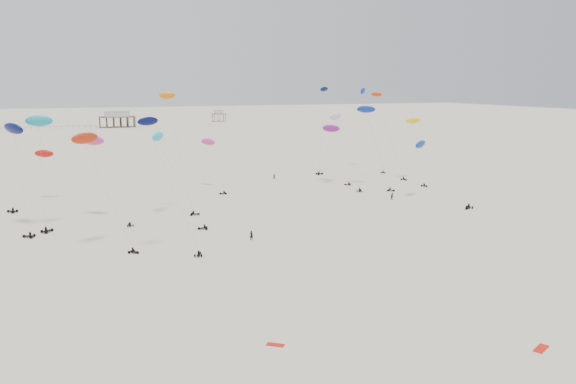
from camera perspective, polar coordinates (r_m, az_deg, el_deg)
name	(u,v)px	position (r m, az deg, el deg)	size (l,w,h in m)	color
ground_plane	(178,156)	(207.31, -11.11, 3.60)	(900.00, 900.00, 0.00)	beige
pavilion_main	(117,120)	(354.29, -16.97, 7.00)	(21.00, 13.00, 9.80)	brown
pavilion_small	(219,116)	(394.92, -7.03, 7.64)	(9.00, 7.00, 8.00)	brown
pier_fence	(22,128)	(354.72, -25.37, 5.86)	(80.20, 0.20, 1.50)	black
rig_0	(415,131)	(155.57, 12.78, 6.03)	(7.10, 14.69, 19.50)	black
rig_1	(166,167)	(86.61, -12.33, 2.50)	(8.84, 7.61, 21.26)	black
rig_2	(211,151)	(141.47, -7.85, 4.19)	(3.97, 14.53, 15.38)	black
rig_3	(389,132)	(155.84, 10.20, 6.04)	(7.44, 9.83, 23.88)	black
rig_4	(365,101)	(174.96, 7.87, 9.15)	(4.11, 16.90, 26.06)	black
rig_5	(41,148)	(108.88, -23.80, 4.08)	(4.87, 7.35, 20.45)	black
rig_6	(370,122)	(143.62, 8.35, 7.02)	(5.30, 13.68, 21.34)	black
rig_7	(322,130)	(162.28, 3.46, 6.27)	(5.46, 5.20, 25.07)	black
rig_9	(333,136)	(148.30, 4.64, 5.67)	(5.33, 9.88, 15.67)	black
rig_10	(166,153)	(110.80, -12.27, 3.87)	(8.16, 17.95, 21.31)	black
rig_11	(178,143)	(114.79, -11.09, 4.90)	(6.12, 8.82, 24.25)	black
rig_12	(432,160)	(129.14, 14.45, 3.20)	(6.35, 17.87, 18.23)	black
rig_13	(16,143)	(110.28, -25.93, 4.46)	(5.42, 12.76, 19.73)	black
rig_14	(93,156)	(92.34, -19.24, 3.45)	(9.41, 9.30, 19.06)	black
rig_15	(97,149)	(113.20, -18.88, 4.12)	(8.63, 13.08, 17.79)	black
rig_16	(339,129)	(143.30, 5.25, 6.42)	(4.99, 14.72, 20.00)	black
rig_17	(35,169)	(134.20, -24.30, 2.13)	(9.86, 15.51, 16.61)	black
spectator_0	(251,240)	(94.58, -3.74, -4.90)	(0.71, 0.49, 1.95)	black
spectator_1	(392,200)	(128.89, 10.54, -0.78)	(0.92, 0.53, 1.88)	black
spectator_3	(274,179)	(153.78, -1.42, 1.29)	(0.68, 0.47, 1.88)	black
grounded_kite_a	(541,349)	(62.85, 24.31, -14.32)	(2.20, 0.90, 0.08)	red
grounded_kite_b	(275,345)	(58.37, -1.29, -15.29)	(1.80, 0.70, 0.07)	#B7150B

